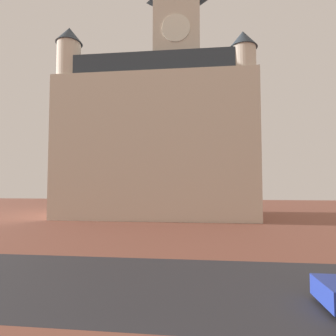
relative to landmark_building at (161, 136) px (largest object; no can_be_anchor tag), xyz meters
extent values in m
plane|color=brown|center=(3.55, -23.58, -10.47)|extent=(120.00, 120.00, 0.00)
cube|color=#2D2D33|center=(3.55, -24.21, -10.47)|extent=(120.00, 7.62, 0.00)
cube|color=beige|center=(-0.36, 0.25, -2.03)|extent=(23.74, 12.71, 16.89)
cube|color=#2D3842|center=(-0.36, 0.25, 7.62)|extent=(21.84, 11.70, 2.40)
cube|color=beige|center=(2.22, 0.25, 3.33)|extent=(5.87, 5.87, 27.60)
cylinder|color=silver|center=(2.22, -2.74, 13.02)|extent=(3.52, 0.15, 3.52)
cylinder|color=beige|center=(-10.73, -4.61, 0.14)|extent=(2.80, 2.80, 21.24)
cone|color=#2D3842|center=(-10.73, -4.61, 11.76)|extent=(3.20, 3.20, 2.00)
cylinder|color=beige|center=(10.00, -4.61, -0.72)|extent=(2.80, 2.80, 19.50)
cone|color=#2D3842|center=(10.00, -4.61, 10.03)|extent=(3.20, 3.20, 2.00)
cylinder|color=black|center=(9.62, -24.98, -10.15)|extent=(0.64, 0.22, 0.64)
camera|label=1|loc=(4.86, -35.78, -6.30)|focal=29.46mm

